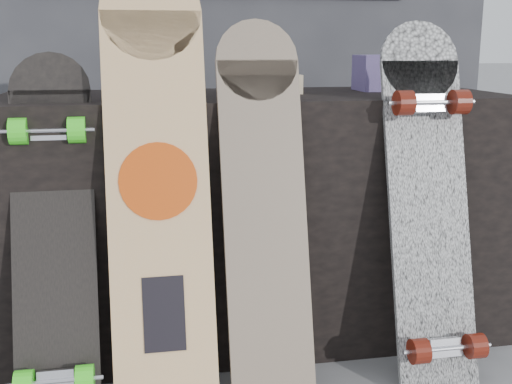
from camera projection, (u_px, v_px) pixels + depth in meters
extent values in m
cube|color=black|center=(255.00, 215.00, 2.14)|extent=(1.60, 0.60, 0.80)
cube|color=#333338|center=(219.00, 10.00, 2.79)|extent=(2.40, 0.20, 2.20)
cube|color=#3C3A77|center=(149.00, 79.00, 1.98)|extent=(0.18, 0.12, 0.10)
cube|color=#3C3A77|center=(378.00, 73.00, 2.20)|extent=(0.14, 0.14, 0.12)
cube|color=#D1B78C|center=(266.00, 84.00, 2.06)|extent=(0.22, 0.10, 0.06)
cube|color=beige|center=(160.00, 214.00, 1.68)|extent=(0.27, 0.30, 1.05)
cylinder|color=beige|center=(151.00, 11.00, 1.70)|extent=(0.27, 0.09, 0.26)
cylinder|color=#DA490D|center=(158.00, 181.00, 1.67)|extent=(0.21, 0.06, 0.20)
cube|color=black|center=(164.00, 314.00, 1.66)|extent=(0.11, 0.05, 0.19)
cube|color=#CCAC8B|center=(266.00, 234.00, 1.73)|extent=(0.23, 0.28, 0.92)
cylinder|color=#CCAC8B|center=(257.00, 60.00, 1.75)|extent=(0.23, 0.08, 0.22)
cube|color=silver|center=(429.00, 224.00, 1.83)|extent=(0.24, 0.27, 0.91)
cylinder|color=silver|center=(419.00, 61.00, 1.85)|extent=(0.24, 0.08, 0.23)
cube|color=silver|center=(444.00, 347.00, 1.77)|extent=(0.09, 0.04, 0.06)
cylinder|color=#5A170C|center=(419.00, 351.00, 1.74)|extent=(0.05, 0.07, 0.07)
cylinder|color=#5A170C|center=(475.00, 346.00, 1.77)|extent=(0.04, 0.07, 0.07)
cube|color=silver|center=(429.00, 104.00, 1.80)|extent=(0.09, 0.04, 0.06)
cylinder|color=#5A170C|center=(404.00, 103.00, 1.76)|extent=(0.05, 0.07, 0.07)
cylinder|color=#5A170C|center=(459.00, 102.00, 1.80)|extent=(0.04, 0.07, 0.07)
cube|color=black|center=(55.00, 254.00, 1.69)|extent=(0.22, 0.31, 0.84)
cylinder|color=black|center=(50.00, 91.00, 1.74)|extent=(0.22, 0.09, 0.21)
cube|color=silver|center=(56.00, 380.00, 1.61)|extent=(0.09, 0.05, 0.06)
cylinder|color=#3FF322|center=(24.00, 384.00, 1.58)|extent=(0.04, 0.07, 0.07)
cylinder|color=#3FF322|center=(85.00, 379.00, 1.61)|extent=(0.04, 0.07, 0.07)
cube|color=silver|center=(49.00, 132.00, 1.68)|extent=(0.09, 0.05, 0.06)
cylinder|color=#3FF322|center=(19.00, 131.00, 1.65)|extent=(0.04, 0.07, 0.07)
cylinder|color=#3FF322|center=(77.00, 130.00, 1.68)|extent=(0.04, 0.07, 0.07)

